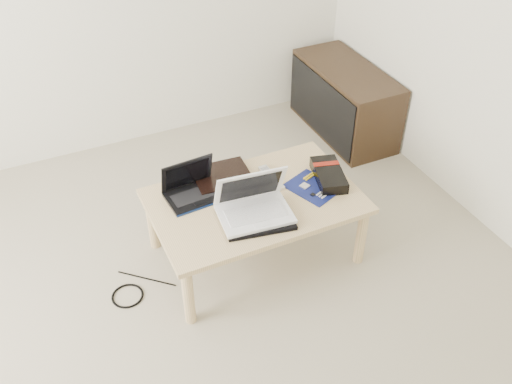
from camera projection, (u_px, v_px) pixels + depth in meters
name	position (u px, v px, depth m)	size (l,w,h in m)	color
ground	(181.00, 367.00, 2.68)	(4.00, 4.00, 0.00)	#ADA38C
room_shell	(133.00, 24.00, 1.63)	(4.20, 4.20, 2.70)	white
coffee_table	(255.00, 206.00, 3.05)	(1.10, 0.70, 0.40)	#E6BE8A
media_cabinet	(344.00, 101.00, 4.14)	(0.41, 0.90, 0.50)	#352515
book	(222.00, 176.00, 3.15)	(0.32, 0.28, 0.03)	black
netbook	(192.00, 189.00, 3.02)	(0.30, 0.23, 0.21)	black
tablet	(243.00, 200.00, 3.01)	(0.25, 0.20, 0.01)	black
remote	(271.00, 178.00, 3.15)	(0.06, 0.23, 0.02)	silver
neoprene_sleeve	(257.00, 218.00, 2.89)	(0.35, 0.26, 0.02)	black
white_laptop	(253.00, 205.00, 2.88)	(0.39, 0.29, 0.25)	white
motherboard	(313.00, 187.00, 3.10)	(0.29, 0.32, 0.01)	#0B164C
gpu_box	(329.00, 175.00, 3.14)	(0.22, 0.32, 0.06)	black
cable_coil	(225.00, 209.00, 2.95)	(0.10, 0.10, 0.01)	black
floor_cable_coil	(128.00, 296.00, 3.01)	(0.17, 0.17, 0.01)	black
floor_cable_trail	(147.00, 279.00, 3.11)	(0.01, 0.01, 0.34)	black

